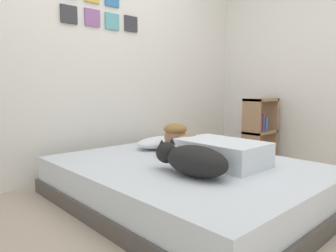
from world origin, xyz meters
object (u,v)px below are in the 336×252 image
object	(u,v)px
bed	(185,182)
coffee_cup	(161,146)
cell_phone	(243,163)
dog	(192,160)
bookshelf	(259,128)
pillow	(161,142)
person_lying	(207,148)

from	to	relation	value
bed	coffee_cup	xyz separation A→B (m)	(0.19, 0.49, 0.19)
bed	cell_phone	xyz separation A→B (m)	(0.29, -0.32, 0.16)
bed	cell_phone	size ratio (longest dim) A/B	14.43
coffee_cup	cell_phone	size ratio (longest dim) A/B	0.89
coffee_cup	cell_phone	xyz separation A→B (m)	(0.10, -0.81, -0.03)
dog	bookshelf	bearing A→B (deg)	18.85
bookshelf	bed	bearing A→B (deg)	-167.18
pillow	coffee_cup	world-z (taller)	pillow
bed	cell_phone	bearing A→B (deg)	-48.01
cell_phone	bookshelf	size ratio (longest dim) A/B	0.19
dog	coffee_cup	distance (m)	0.86
coffee_cup	cell_phone	bearing A→B (deg)	-83.03
person_lying	bookshelf	distance (m)	1.62
person_lying	cell_phone	xyz separation A→B (m)	(0.12, -0.24, -0.10)
bed	dog	bearing A→B (deg)	-128.50
person_lying	dog	bearing A→B (deg)	-153.47
cell_phone	bookshelf	bearing A→B (deg)	26.55
bed	coffee_cup	distance (m)	0.56
cell_phone	bed	bearing A→B (deg)	131.99
person_lying	cell_phone	size ratio (longest dim) A/B	6.57
pillow	dog	bearing A→B (deg)	-119.38
bed	cell_phone	distance (m)	0.46
pillow	person_lying	world-z (taller)	person_lying
dog	coffee_cup	size ratio (longest dim) A/B	4.60
cell_phone	person_lying	bearing A→B (deg)	117.06
dog	bookshelf	world-z (taller)	bookshelf
pillow	person_lying	size ratio (longest dim) A/B	0.57
person_lying	dog	distance (m)	0.42
coffee_cup	pillow	bearing A→B (deg)	50.90
bookshelf	cell_phone	bearing A→B (deg)	-153.45
dog	bookshelf	xyz separation A→B (m)	(1.93, 0.66, -0.02)
pillow	coffee_cup	bearing A→B (deg)	-129.10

